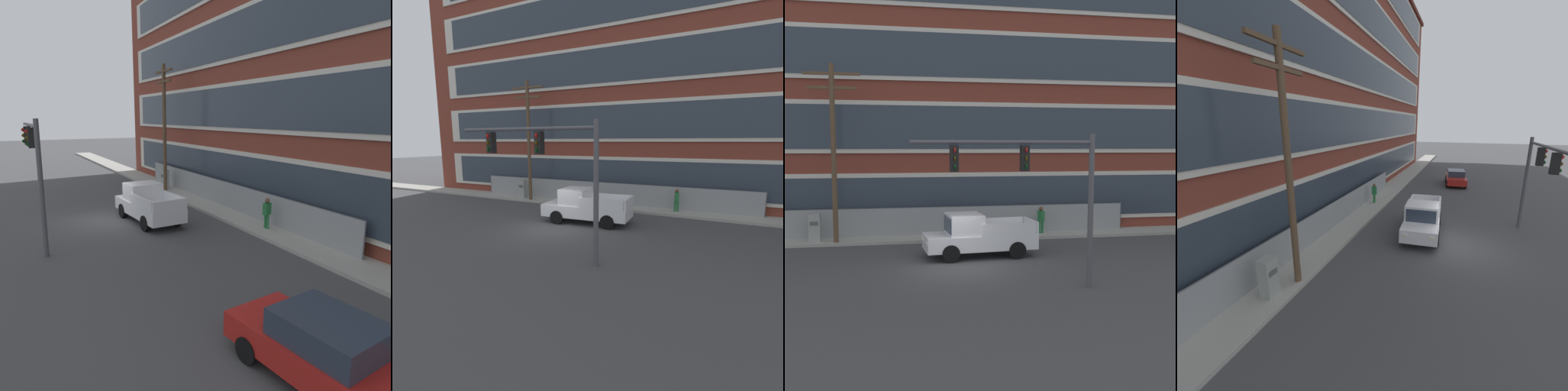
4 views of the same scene
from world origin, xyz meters
The scene contains 9 objects.
ground_plane centered at (0.00, 0.00, 0.00)m, with size 160.00×160.00×0.00m, color #424244.
sidewalk_building_side centered at (0.00, 6.83, 0.08)m, with size 80.00×2.14×0.16m, color #9E9B93.
brick_mill_building centered at (6.04, 12.72, 10.16)m, with size 47.81×10.25×20.30m.
chain_link_fence centered at (-0.01, 7.39, 0.89)m, with size 21.77×0.06×1.74m.
traffic_signal_mast centered at (2.32, -3.41, 4.01)m, with size 6.52×0.43×5.55m.
pickup_truck_white centered at (1.15, 2.17, 0.95)m, with size 5.29×2.31×2.02m.
utility_pole_near_corner centered at (-5.59, 6.08, 5.15)m, with size 2.80×0.26×9.25m.
electrical_cabinet centered at (-6.70, 6.52, 0.81)m, with size 0.58×0.49×1.63m.
pedestrian_near_cabinet centered at (5.67, 6.75, 0.97)m, with size 0.34×0.45×1.69m.
Camera 2 is at (8.81, -13.64, 4.75)m, focal length 28.00 mm.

